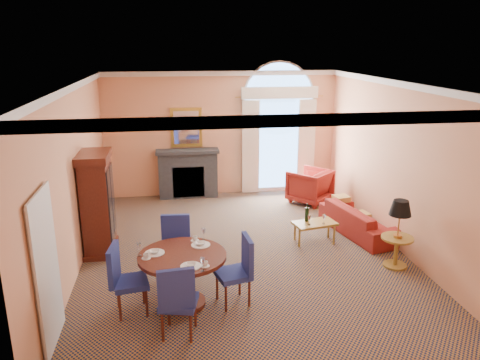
{
  "coord_description": "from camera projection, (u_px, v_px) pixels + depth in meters",
  "views": [
    {
      "loc": [
        -1.31,
        -8.15,
        3.88
      ],
      "look_at": [
        0.0,
        0.5,
        1.3
      ],
      "focal_mm": 35.0,
      "sensor_mm": 36.0,
      "label": 1
    }
  ],
  "objects": [
    {
      "name": "dining_chair_west",
      "position": [
        123.0,
        275.0,
        6.81
      ],
      "size": [
        0.57,
        0.56,
        1.09
      ],
      "rotation": [
        0.0,
        0.0,
        -1.41
      ],
      "color": "navy",
      "rests_on": "ground"
    },
    {
      "name": "dining_chair_east",
      "position": [
        240.0,
        266.0,
        7.09
      ],
      "size": [
        0.59,
        0.59,
        1.09
      ],
      "rotation": [
        0.0,
        0.0,
        1.82
      ],
      "color": "navy",
      "rests_on": "ground"
    },
    {
      "name": "side_table",
      "position": [
        399.0,
        225.0,
        8.22
      ],
      "size": [
        0.57,
        0.57,
        1.23
      ],
      "color": "olive",
      "rests_on": "ground"
    },
    {
      "name": "dining_table",
      "position": [
        183.0,
        268.0,
        7.04
      ],
      "size": [
        1.33,
        1.33,
        1.04
      ],
      "color": "#40170E",
      "rests_on": "ground"
    },
    {
      "name": "sofa",
      "position": [
        360.0,
        220.0,
        9.82
      ],
      "size": [
        1.21,
        2.14,
        0.59
      ],
      "primitive_type": "imported",
      "rotation": [
        0.0,
        0.0,
        1.79
      ],
      "color": "maroon",
      "rests_on": "ground"
    },
    {
      "name": "armoire",
      "position": [
        98.0,
        205.0,
        8.81
      ],
      "size": [
        0.56,
        0.99,
        1.94
      ],
      "color": "#40170E",
      "rests_on": "ground"
    },
    {
      "name": "armchair",
      "position": [
        310.0,
        186.0,
        11.72
      ],
      "size": [
        1.29,
        1.29,
        0.84
      ],
      "primitive_type": "imported",
      "rotation": [
        0.0,
        0.0,
        3.87
      ],
      "color": "maroon",
      "rests_on": "ground"
    },
    {
      "name": "dining_chair_south",
      "position": [
        178.0,
        298.0,
        6.21
      ],
      "size": [
        0.58,
        0.58,
        1.09
      ],
      "rotation": [
        0.0,
        0.0,
        -0.22
      ],
      "color": "navy",
      "rests_on": "ground"
    },
    {
      "name": "ground",
      "position": [
        244.0,
        252.0,
        9.02
      ],
      "size": [
        7.5,
        7.5,
        0.0
      ],
      "primitive_type": "plane",
      "color": "#14203F",
      "rests_on": "ground"
    },
    {
      "name": "room_envelope",
      "position": [
        237.0,
        117.0,
        8.94
      ],
      "size": [
        6.04,
        7.52,
        3.45
      ],
      "color": "tan",
      "rests_on": "ground"
    },
    {
      "name": "coffee_table",
      "position": [
        314.0,
        223.0,
        9.34
      ],
      "size": [
        0.92,
        0.63,
        0.8
      ],
      "rotation": [
        0.0,
        0.0,
        0.2
      ],
      "color": "olive",
      "rests_on": "ground"
    },
    {
      "name": "dining_chair_north",
      "position": [
        177.0,
        243.0,
        7.89
      ],
      "size": [
        0.52,
        0.54,
        1.09
      ],
      "rotation": [
        0.0,
        0.0,
        3.21
      ],
      "color": "navy",
      "rests_on": "ground"
    }
  ]
}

